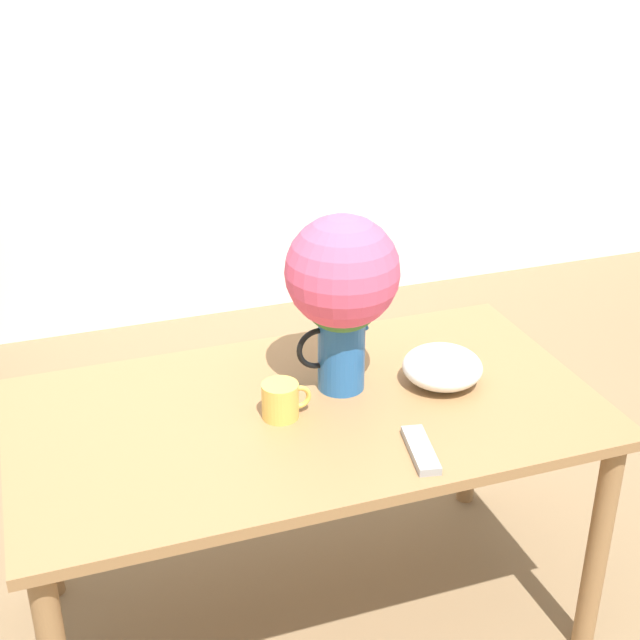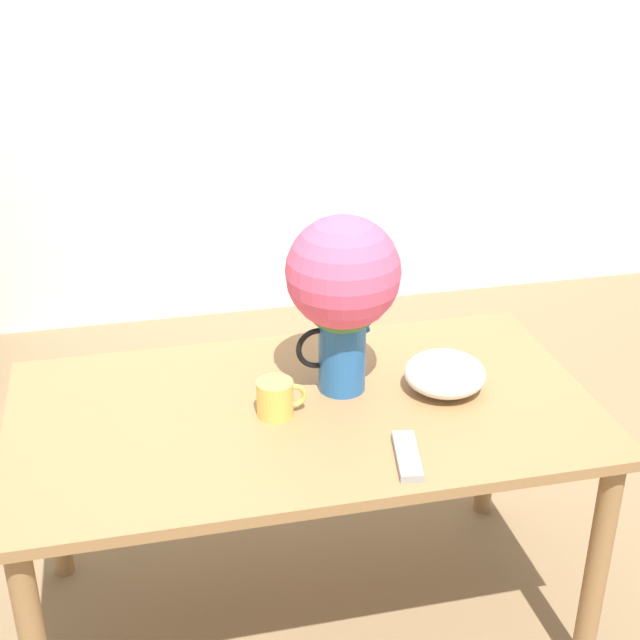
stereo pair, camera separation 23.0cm
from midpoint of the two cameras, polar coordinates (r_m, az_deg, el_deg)
name	(u,v)px [view 1 (the left image)]	position (r m, az deg, el deg)	size (l,w,h in m)	color
ground_plane	(297,597)	(2.83, -3.93, -17.35)	(12.00, 12.00, 0.00)	#7F6647
wall_back	(148,49)	(4.14, -12.57, 16.54)	(8.00, 0.05, 2.60)	silver
table	(308,437)	(2.37, -3.60, -7.55)	(1.52, 0.83, 0.72)	olive
flower_vase	(342,284)	(2.27, -1.46, 2.24)	(0.30, 0.30, 0.49)	#235B9E
coffee_mug	(281,400)	(2.27, -5.40, -5.22)	(0.13, 0.09, 0.09)	gold
white_bowl	(442,367)	(2.41, 5.16, -3.08)	(0.22, 0.22, 0.10)	white
remote_control	(421,450)	(2.14, 3.40, -8.40)	(0.09, 0.19, 0.02)	#999999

